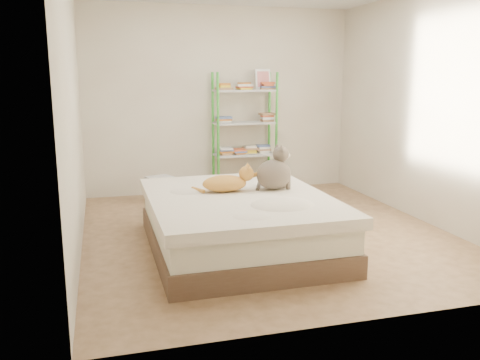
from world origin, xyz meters
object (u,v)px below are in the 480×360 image
object	(u,v)px
cardboard_box	(247,199)
white_bin	(160,190)
bed	(238,222)
shelf_unit	(245,136)
grey_cat	(274,168)
orange_cat	(225,181)

from	to	relation	value
cardboard_box	white_bin	world-z (taller)	cardboard_box
bed	white_bin	world-z (taller)	bed
cardboard_box	white_bin	size ratio (longest dim) A/B	1.70
shelf_unit	grey_cat	bearing A→B (deg)	-98.36
shelf_unit	cardboard_box	bearing A→B (deg)	-104.91
orange_cat	cardboard_box	size ratio (longest dim) A/B	0.78
bed	white_bin	xyz separation A→B (m)	(-0.52, 1.99, -0.09)
orange_cat	bed	bearing A→B (deg)	-59.72
grey_cat	shelf_unit	world-z (taller)	shelf_unit
bed	shelf_unit	world-z (taller)	shelf_unit
shelf_unit	white_bin	world-z (taller)	shelf_unit
orange_cat	cardboard_box	world-z (taller)	orange_cat
bed	grey_cat	size ratio (longest dim) A/B	4.80
bed	orange_cat	xyz separation A→B (m)	(-0.09, 0.19, 0.37)
orange_cat	white_bin	size ratio (longest dim) A/B	1.33
cardboard_box	white_bin	xyz separation A→B (m)	(-0.95, 0.81, -0.00)
orange_cat	cardboard_box	xyz separation A→B (m)	(0.52, 1.00, -0.46)
orange_cat	grey_cat	size ratio (longest dim) A/B	1.18
bed	orange_cat	world-z (taller)	orange_cat
grey_cat	shelf_unit	bearing A→B (deg)	-15.97
orange_cat	grey_cat	bearing A→B (deg)	1.15
grey_cat	shelf_unit	xyz separation A→B (m)	(0.32, 2.16, 0.05)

